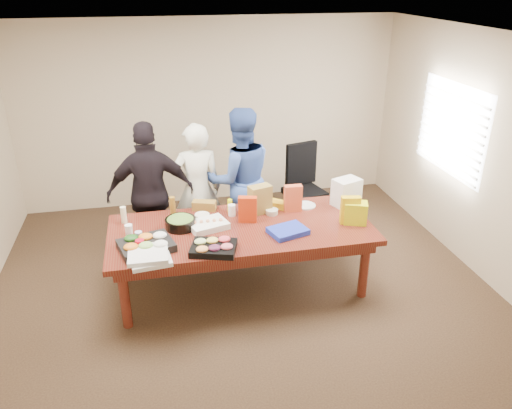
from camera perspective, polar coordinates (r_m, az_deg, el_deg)
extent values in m
cube|color=#47301E|center=(5.75, -1.58, -9.35)|extent=(5.50, 5.00, 0.02)
cube|color=white|center=(4.78, -1.99, 18.72)|extent=(5.50, 5.00, 0.02)
cube|color=beige|center=(7.46, -5.31, 10.28)|extent=(5.50, 0.04, 2.70)
cube|color=beige|center=(2.99, 7.25, -14.16)|extent=(5.50, 0.04, 2.70)
cube|color=beige|center=(6.18, 24.27, 5.03)|extent=(0.04, 5.00, 2.70)
cube|color=white|center=(6.59, 21.36, 8.05)|extent=(0.03, 1.40, 1.10)
cube|color=beige|center=(6.57, 21.07, 8.05)|extent=(0.04, 1.36, 1.00)
cube|color=#4C1C0F|center=(5.54, -1.63, -6.06)|extent=(2.80, 1.20, 0.75)
cube|color=black|center=(6.83, 5.57, 1.72)|extent=(0.68, 0.68, 1.09)
imported|color=silver|center=(6.11, -6.72, 1.70)|extent=(0.62, 0.41, 1.66)
imported|color=#34529D|center=(6.19, -1.85, 2.89)|extent=(0.93, 0.75, 1.80)
imported|color=black|center=(6.01, -11.89, 1.26)|extent=(1.03, 0.45, 1.73)
cube|color=black|center=(5.05, -12.42, -4.59)|extent=(0.60, 0.52, 0.08)
cube|color=black|center=(4.91, -4.86, -4.97)|extent=(0.51, 0.45, 0.07)
cube|color=white|center=(5.35, -5.50, -2.33)|extent=(0.46, 0.40, 0.07)
cylinder|color=black|center=(5.38, -8.60, -2.13)|extent=(0.35, 0.35, 0.11)
cube|color=#1C2FAE|center=(5.23, 3.66, -3.03)|extent=(0.44, 0.38, 0.06)
cube|color=#BB2E0C|center=(5.41, -0.96, -0.57)|extent=(0.22, 0.13, 0.29)
cube|color=#E6B90B|center=(5.48, 10.68, -0.62)|extent=(0.22, 0.12, 0.31)
cube|color=#D1522D|center=(5.67, 4.23, 0.71)|extent=(0.20, 0.10, 0.31)
cylinder|color=white|center=(5.59, -2.77, -0.65)|extent=(0.10, 0.10, 0.13)
cylinder|color=#EDF801|center=(5.68, -2.99, -0.12)|extent=(0.05, 0.05, 0.15)
cylinder|color=brown|center=(5.70, -9.50, -0.08)|extent=(0.08, 0.08, 0.20)
cylinder|color=#F8F0BF|center=(5.60, -14.86, -1.15)|extent=(0.07, 0.07, 0.19)
cube|color=gold|center=(5.80, 2.38, 0.05)|extent=(0.26, 0.24, 0.07)
cube|color=olive|center=(5.75, -5.92, -0.11)|extent=(0.29, 0.19, 0.11)
cube|color=olive|center=(5.61, 0.45, 0.59)|extent=(0.28, 0.21, 0.33)
cylinder|color=#B90720|center=(5.02, -13.08, -4.55)|extent=(0.10, 0.10, 0.12)
cylinder|color=silver|center=(5.21, -13.22, -3.55)|extent=(0.08, 0.08, 0.10)
cylinder|color=white|center=(5.36, -14.30, -2.79)|extent=(0.08, 0.08, 0.11)
cube|color=silver|center=(4.86, -11.95, -6.03)|extent=(0.41, 0.41, 0.04)
cube|color=white|center=(4.85, -12.21, -5.55)|extent=(0.38, 0.38, 0.04)
cylinder|color=white|center=(5.86, 5.65, -0.10)|extent=(0.28, 0.28, 0.01)
cylinder|color=white|center=(5.83, 1.78, -0.11)|extent=(0.32, 0.32, 0.02)
cylinder|color=beige|center=(5.64, 1.81, -0.82)|extent=(0.14, 0.14, 0.06)
cylinder|color=#EEE2CA|center=(5.54, -6.15, -1.41)|extent=(0.20, 0.20, 0.07)
cube|color=white|center=(5.90, 10.26, 1.40)|extent=(0.36, 0.31, 0.32)
cube|color=#D5DC0E|center=(5.50, 11.27, -0.93)|extent=(0.28, 0.24, 0.24)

